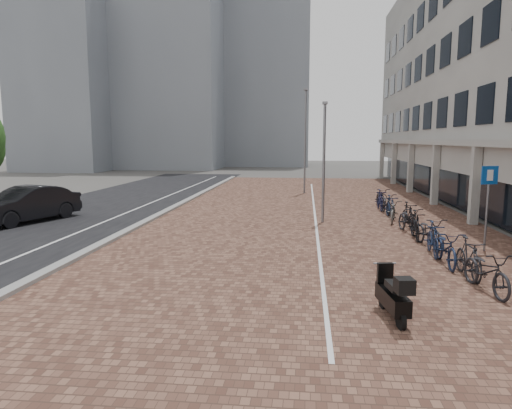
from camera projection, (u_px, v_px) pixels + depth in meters
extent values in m
plane|color=#474442|center=(228.00, 297.00, 10.47)|extent=(140.00, 140.00, 0.00)
cube|color=brown|center=(311.00, 214.00, 22.06)|extent=(14.50, 42.00, 0.04)
cube|color=black|center=(93.00, 211.00, 23.25)|extent=(8.00, 50.00, 0.03)
cube|color=gray|center=(168.00, 211.00, 22.82)|extent=(0.35, 42.00, 0.14)
cube|color=white|center=(131.00, 211.00, 23.03)|extent=(0.12, 44.00, 0.00)
cube|color=white|center=(315.00, 214.00, 22.04)|extent=(0.10, 30.00, 0.00)
cube|color=black|center=(450.00, 174.00, 24.94)|extent=(0.15, 38.00, 3.20)
cube|color=#ADADA7|center=(448.00, 142.00, 24.72)|extent=(1.60, 38.00, 0.30)
cube|color=#ADADA7|center=(475.00, 185.00, 19.12)|extent=(0.35, 0.35, 3.40)
cube|color=#ADADA7|center=(435.00, 174.00, 25.03)|extent=(0.35, 0.35, 3.40)
cube|color=#ADADA7|center=(411.00, 168.00, 30.93)|extent=(0.35, 0.35, 3.40)
cube|color=#ADADA7|center=(394.00, 163.00, 36.84)|extent=(0.35, 0.35, 3.40)
cube|color=#ADADA7|center=(382.00, 160.00, 42.74)|extent=(0.35, 0.35, 3.40)
cube|color=gray|center=(166.00, 40.00, 57.18)|extent=(14.00, 12.00, 32.00)
cube|color=gray|center=(266.00, 71.00, 63.20)|extent=(12.00, 10.00, 26.00)
cube|color=gray|center=(68.00, 84.00, 53.20)|extent=(10.00, 10.00, 20.00)
imported|color=black|center=(26.00, 204.00, 19.89)|extent=(3.09, 5.03, 1.56)
cylinder|color=slate|center=(487.00, 213.00, 14.56)|extent=(0.07, 0.07, 2.53)
cube|color=#0C47A3|center=(490.00, 175.00, 14.36)|extent=(0.56, 0.21, 0.57)
cylinder|color=slate|center=(324.00, 164.00, 19.48)|extent=(0.12, 0.12, 5.10)
cylinder|color=slate|center=(305.00, 142.00, 30.17)|extent=(0.12, 0.12, 6.84)
imported|color=black|center=(487.00, 271.00, 10.73)|extent=(1.00, 2.06, 1.04)
imported|color=black|center=(469.00, 258.00, 11.87)|extent=(0.55, 1.76, 1.05)
imported|color=#141E38|center=(446.00, 248.00, 13.02)|extent=(0.71, 1.98, 1.04)
imported|color=#16223D|center=(433.00, 239.00, 14.16)|extent=(0.63, 1.78, 1.05)
imported|color=black|center=(429.00, 232.00, 15.27)|extent=(1.03, 2.06, 1.04)
imported|color=black|center=(416.00, 225.00, 16.42)|extent=(0.64, 1.78, 1.05)
imported|color=black|center=(408.00, 220.00, 17.56)|extent=(0.97, 2.05, 1.04)
imported|color=black|center=(408.00, 215.00, 18.66)|extent=(0.56, 1.76, 1.05)
imported|color=#514E4A|center=(394.00, 211.00, 19.84)|extent=(1.11, 2.08, 1.04)
imported|color=#131E36|center=(390.00, 207.00, 20.96)|extent=(0.56, 1.77, 1.05)
imported|color=black|center=(387.00, 204.00, 22.09)|extent=(0.73, 1.99, 1.04)
imported|color=black|center=(380.00, 200.00, 23.23)|extent=(0.53, 1.76, 1.05)
imported|color=black|center=(381.00, 198.00, 24.34)|extent=(0.79, 2.01, 1.04)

